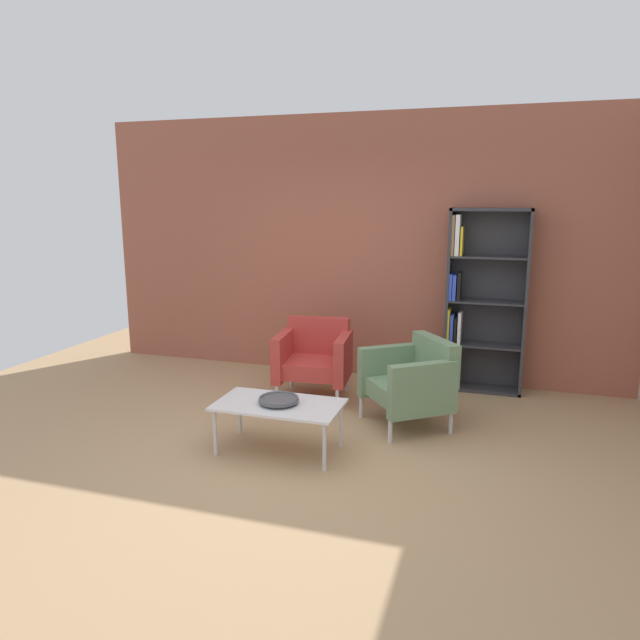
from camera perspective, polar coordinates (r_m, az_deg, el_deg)
The scene contains 7 objects.
ground_plane at distance 4.59m, azimuth -2.17°, elevation -13.86°, with size 8.32×8.32×0.00m, color tan.
brick_back_panel at distance 6.53m, azimuth 5.05°, elevation 7.05°, with size 6.40×0.12×2.90m, color #9E5642.
bookshelf_tall at distance 6.24m, azimuth 15.29°, elevation 1.70°, with size 0.80×0.30×1.90m.
coffee_table_low at distance 4.66m, azimuth -4.08°, elevation -8.55°, with size 1.00×0.56×0.40m.
decorative_bowl at distance 4.64m, azimuth -4.09°, elevation -7.78°, with size 0.32×0.32×0.05m.
armchair_by_bookshelf at distance 5.23m, azimuth 9.04°, elevation -5.86°, with size 0.94×0.95×0.78m.
armchair_corner_red at distance 5.91m, azimuth -0.56°, elevation -3.62°, with size 0.78×0.73×0.78m.
Camera 1 is at (1.40, -3.89, 1.99)m, focal length 32.53 mm.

